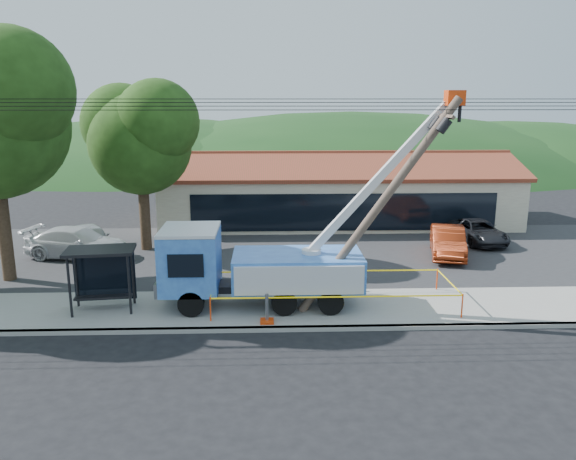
% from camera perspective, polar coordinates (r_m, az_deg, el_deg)
% --- Properties ---
extents(ground, '(120.00, 120.00, 0.00)m').
position_cam_1_polar(ground, '(18.07, -0.34, -12.86)').
color(ground, black).
rests_on(ground, ground).
extents(curb, '(60.00, 0.25, 0.15)m').
position_cam_1_polar(curb, '(19.95, -0.53, -10.02)').
color(curb, gray).
rests_on(curb, ground).
extents(sidewalk, '(60.00, 4.00, 0.15)m').
position_cam_1_polar(sidewalk, '(21.70, -0.66, -8.04)').
color(sidewalk, gray).
rests_on(sidewalk, ground).
extents(parking_lot, '(60.00, 12.00, 0.10)m').
position_cam_1_polar(parking_lot, '(29.31, -1.04, -2.41)').
color(parking_lot, '#28282B').
rests_on(parking_lot, ground).
extents(strip_mall, '(22.50, 8.53, 4.67)m').
position_cam_1_polar(strip_mall, '(36.98, 4.95, 3.72)').
color(strip_mall, '#BAAD93').
rests_on(strip_mall, ground).
extents(tree_lot, '(6.30, 5.60, 8.94)m').
position_cam_1_polar(tree_lot, '(30.00, -14.81, 9.47)').
color(tree_lot, '#332316').
rests_on(tree_lot, ground).
extents(hill_west, '(78.40, 56.00, 28.00)m').
position_cam_1_polar(hill_west, '(73.12, -13.57, 6.60)').
color(hill_west, '#143915').
rests_on(hill_west, ground).
extents(hill_center, '(89.60, 64.00, 32.00)m').
position_cam_1_polar(hill_center, '(72.43, 6.34, 6.83)').
color(hill_center, '#143915').
rests_on(hill_center, ground).
extents(hill_east, '(72.80, 52.00, 26.00)m').
position_cam_1_polar(hill_east, '(77.87, 21.15, 6.47)').
color(hill_east, '#143915').
rests_on(hill_east, ground).
extents(utility_truck, '(11.18, 4.11, 8.07)m').
position_cam_1_polar(utility_truck, '(21.47, -3.27, -3.50)').
color(utility_truck, black).
rests_on(utility_truck, ground).
extents(leaning_pole, '(5.74, 1.75, 7.99)m').
position_cam_1_polar(leaning_pole, '(20.58, 9.88, 3.29)').
color(leaning_pole, brown).
rests_on(leaning_pole, ground).
extents(bus_shelter, '(2.64, 1.80, 2.39)m').
position_cam_1_polar(bus_shelter, '(22.13, -18.40, -3.33)').
color(bus_shelter, black).
rests_on(bus_shelter, ground).
extents(caution_tape, '(9.17, 3.16, 0.91)m').
position_cam_1_polar(caution_tape, '(21.85, 4.54, -5.84)').
color(caution_tape, '#F13E0D').
rests_on(caution_tape, ground).
extents(car_silver, '(3.79, 4.40, 1.43)m').
position_cam_1_polar(car_silver, '(31.31, -19.33, -2.25)').
color(car_silver, '#A8AAAF').
rests_on(car_silver, ground).
extents(car_red, '(2.60, 4.77, 1.49)m').
position_cam_1_polar(car_red, '(29.90, 15.82, -2.71)').
color(car_red, maroon).
rests_on(car_red, ground).
extents(car_white, '(5.57, 3.15, 1.52)m').
position_cam_1_polar(car_white, '(30.36, -20.49, -2.81)').
color(car_white, silver).
rests_on(car_white, ground).
extents(car_dark, '(2.37, 4.58, 1.24)m').
position_cam_1_polar(car_dark, '(33.22, 18.70, -1.34)').
color(car_dark, black).
rests_on(car_dark, ground).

